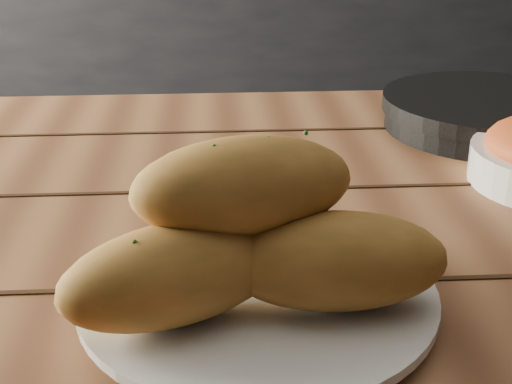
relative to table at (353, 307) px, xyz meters
name	(u,v)px	position (x,y,z in m)	size (l,w,h in m)	color
counter	(244,41)	(0.00, 2.37, -0.21)	(2.80, 0.60, 0.90)	black
table	(353,307)	(0.00, 0.00, 0.00)	(1.54, 0.99, 0.75)	brown
plate	(258,296)	(-0.11, -0.13, 0.10)	(0.28, 0.28, 0.02)	silver
bread_rolls	(250,233)	(-0.11, -0.14, 0.16)	(0.29, 0.25, 0.12)	#C17A35
skillet	(491,112)	(0.24, 0.29, 0.11)	(0.42, 0.29, 0.05)	black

